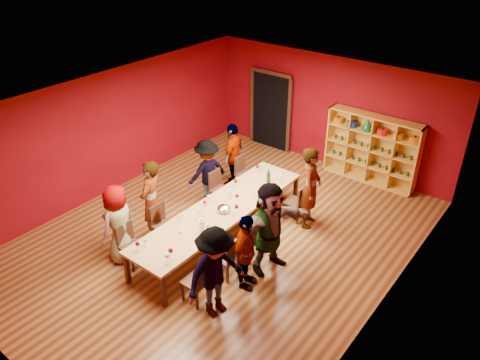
# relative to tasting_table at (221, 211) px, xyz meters

# --- Properties ---
(room_shell) EXTENTS (7.10, 9.10, 3.04)m
(room_shell) POSITION_rel_tasting_table_xyz_m (0.00, 0.00, 0.80)
(room_shell) COLOR brown
(room_shell) RESTS_ON ground
(tasting_table) EXTENTS (1.10, 4.50, 0.75)m
(tasting_table) POSITION_rel_tasting_table_xyz_m (0.00, 0.00, 0.00)
(tasting_table) COLOR #B5874B
(tasting_table) RESTS_ON ground
(doorway) EXTENTS (1.40, 0.17, 2.30)m
(doorway) POSITION_rel_tasting_table_xyz_m (-1.80, 4.43, 0.42)
(doorway) COLOR black
(doorway) RESTS_ON ground
(shelving_unit) EXTENTS (2.40, 0.40, 1.80)m
(shelving_unit) POSITION_rel_tasting_table_xyz_m (1.40, 4.32, 0.28)
(shelving_unit) COLOR gold
(shelving_unit) RESTS_ON ground
(chair_person_left_0) EXTENTS (0.42, 0.42, 0.89)m
(chair_person_left_0) POSITION_rel_tasting_table_xyz_m (-0.91, -1.73, -0.20)
(chair_person_left_0) COLOR #321A10
(chair_person_left_0) RESTS_ON ground
(person_left_0) EXTENTS (0.56, 0.87, 1.67)m
(person_left_0) POSITION_rel_tasting_table_xyz_m (-1.16, -1.73, 0.14)
(person_left_0) COLOR silver
(person_left_0) RESTS_ON ground
(chair_person_left_1) EXTENTS (0.42, 0.42, 0.89)m
(chair_person_left_1) POSITION_rel_tasting_table_xyz_m (-0.91, -0.86, -0.20)
(chair_person_left_1) COLOR #321A10
(chair_person_left_1) RESTS_ON ground
(person_left_1) EXTENTS (0.70, 0.80, 1.83)m
(person_left_1) POSITION_rel_tasting_table_xyz_m (-1.17, -0.86, 0.22)
(person_left_1) COLOR #6083C6
(person_left_1) RESTS_ON ground
(chair_person_left_3) EXTENTS (0.42, 0.42, 0.89)m
(chair_person_left_3) POSITION_rel_tasting_table_xyz_m (-0.91, 0.97, -0.20)
(chair_person_left_3) COLOR #321A10
(chair_person_left_3) RESTS_ON ground
(person_left_3) EXTENTS (0.71, 1.11, 1.60)m
(person_left_3) POSITION_rel_tasting_table_xyz_m (-1.24, 0.97, 0.10)
(person_left_3) COLOR #121932
(person_left_3) RESTS_ON ground
(chair_person_left_4) EXTENTS (0.42, 0.42, 0.89)m
(chair_person_left_4) POSITION_rel_tasting_table_xyz_m (-0.91, 1.94, -0.20)
(chair_person_left_4) COLOR #321A10
(chair_person_left_4) RESTS_ON ground
(person_left_4) EXTENTS (0.69, 1.07, 1.69)m
(person_left_4) POSITION_rel_tasting_table_xyz_m (-1.23, 1.94, 0.15)
(person_left_4) COLOR #4C4D51
(person_left_4) RESTS_ON ground
(chair_person_right_0) EXTENTS (0.42, 0.42, 0.89)m
(chair_person_right_0) POSITION_rel_tasting_table_xyz_m (0.91, -1.70, -0.20)
(chair_person_right_0) COLOR #321A10
(chair_person_right_0) RESTS_ON ground
(person_right_0) EXTENTS (0.69, 1.21, 1.77)m
(person_right_0) POSITION_rel_tasting_table_xyz_m (1.31, -1.70, 0.18)
(person_right_0) COLOR #CC8992
(person_right_0) RESTS_ON ground
(chair_person_right_1) EXTENTS (0.42, 0.42, 0.89)m
(chair_person_right_1) POSITION_rel_tasting_table_xyz_m (0.91, -0.86, -0.20)
(chair_person_right_1) COLOR #321A10
(chair_person_right_1) RESTS_ON ground
(person_right_1) EXTENTS (0.64, 0.99, 1.56)m
(person_right_1) POSITION_rel_tasting_table_xyz_m (1.30, -0.86, 0.08)
(person_right_1) COLOR #525258
(person_right_1) RESTS_ON ground
(chair_person_right_2) EXTENTS (0.42, 0.42, 0.89)m
(chair_person_right_2) POSITION_rel_tasting_table_xyz_m (0.91, -0.16, -0.20)
(chair_person_right_2) COLOR #321A10
(chair_person_right_2) RESTS_ON ground
(person_right_2) EXTENTS (0.92, 1.83, 1.89)m
(person_right_2) POSITION_rel_tasting_table_xyz_m (1.33, -0.16, 0.25)
(person_right_2) COLOR #5077A5
(person_right_2) RESTS_ON ground
(chair_person_right_4) EXTENTS (0.42, 0.42, 0.89)m
(chair_person_right_4) POSITION_rel_tasting_table_xyz_m (0.91, 1.61, -0.20)
(chair_person_right_4) COLOR #321A10
(chair_person_right_4) RESTS_ON ground
(person_right_4) EXTENTS (0.71, 0.82, 1.88)m
(person_right_4) POSITION_rel_tasting_table_xyz_m (1.18, 1.61, 0.24)
(person_right_4) COLOR #C0818B
(person_right_4) RESTS_ON ground
(wine_glass_0) EXTENTS (0.07, 0.07, 0.18)m
(wine_glass_0) POSITION_rel_tasting_table_xyz_m (-0.32, 1.87, 0.18)
(wine_glass_0) COLOR white
(wine_glass_0) RESTS_ON tasting_table
(wine_glass_1) EXTENTS (0.07, 0.07, 0.18)m
(wine_glass_1) POSITION_rel_tasting_table_xyz_m (0.29, 1.79, 0.18)
(wine_glass_1) COLOR white
(wine_glass_1) RESTS_ON tasting_table
(wine_glass_2) EXTENTS (0.08, 0.08, 0.20)m
(wine_glass_2) POSITION_rel_tasting_table_xyz_m (0.30, -0.16, 0.19)
(wine_glass_2) COLOR white
(wine_glass_2) RESTS_ON tasting_table
(wine_glass_3) EXTENTS (0.07, 0.07, 0.18)m
(wine_glass_3) POSITION_rel_tasting_table_xyz_m (0.37, 0.88, 0.18)
(wine_glass_3) COLOR white
(wine_glass_3) RESTS_ON tasting_table
(wine_glass_4) EXTENTS (0.07, 0.07, 0.18)m
(wine_glass_4) POSITION_rel_tasting_table_xyz_m (-0.29, -0.18, 0.18)
(wine_glass_4) COLOR white
(wine_glass_4) RESTS_ON tasting_table
(wine_glass_5) EXTENTS (0.08, 0.08, 0.19)m
(wine_glass_5) POSITION_rel_tasting_table_xyz_m (-0.34, -0.90, 0.19)
(wine_glass_5) COLOR white
(wine_glass_5) RESTS_ON tasting_table
(wine_glass_6) EXTENTS (0.07, 0.07, 0.19)m
(wine_glass_6) POSITION_rel_tasting_table_xyz_m (0.37, 1.66, 0.19)
(wine_glass_6) COLOR white
(wine_glass_6) RESTS_ON tasting_table
(wine_glass_7) EXTENTS (0.08, 0.08, 0.20)m
(wine_glass_7) POSITION_rel_tasting_table_xyz_m (-0.35, 0.98, 0.20)
(wine_glass_7) COLOR white
(wine_glass_7) RESTS_ON tasting_table
(wine_glass_8) EXTENTS (0.08, 0.08, 0.21)m
(wine_glass_8) POSITION_rel_tasting_table_xyz_m (-0.29, -2.00, 0.20)
(wine_glass_8) COLOR white
(wine_glass_8) RESTS_ON tasting_table
(wine_glass_9) EXTENTS (0.07, 0.07, 0.18)m
(wine_glass_9) POSITION_rel_tasting_table_xyz_m (-0.09, 1.34, 0.18)
(wine_glass_9) COLOR white
(wine_glass_9) RESTS_ON tasting_table
(wine_glass_10) EXTENTS (0.08, 0.08, 0.20)m
(wine_glass_10) POSITION_rel_tasting_table_xyz_m (0.11, 0.40, 0.20)
(wine_glass_10) COLOR white
(wine_glass_10) RESTS_ON tasting_table
(wine_glass_11) EXTENTS (0.07, 0.07, 0.18)m
(wine_glass_11) POSITION_rel_tasting_table_xyz_m (-0.30, -1.82, 0.18)
(wine_glass_11) COLOR white
(wine_glass_11) RESTS_ON tasting_table
(wine_glass_12) EXTENTS (0.08, 0.08, 0.21)m
(wine_glass_12) POSITION_rel_tasting_table_xyz_m (-0.30, 0.87, 0.20)
(wine_glass_12) COLOR white
(wine_glass_12) RESTS_ON tasting_table
(wine_glass_13) EXTENTS (0.09, 0.09, 0.21)m
(wine_glass_13) POSITION_rel_tasting_table_xyz_m (0.36, 0.06, 0.21)
(wine_glass_13) COLOR white
(wine_glass_13) RESTS_ON tasting_table
(wine_glass_14) EXTENTS (0.09, 0.09, 0.22)m
(wine_glass_14) POSITION_rel_tasting_table_xyz_m (0.37, -1.91, 0.21)
(wine_glass_14) COLOR white
(wine_glass_14) RESTS_ON tasting_table
(wine_glass_15) EXTENTS (0.07, 0.07, 0.18)m
(wine_glass_15) POSITION_rel_tasting_table_xyz_m (0.38, -0.90, 0.18)
(wine_glass_15) COLOR white
(wine_glass_15) RESTS_ON tasting_table
(wine_glass_16) EXTENTS (0.09, 0.09, 0.22)m
(wine_glass_16) POSITION_rel_tasting_table_xyz_m (0.32, -1.78, 0.21)
(wine_glass_16) COLOR white
(wine_glass_16) RESTS_ON tasting_table
(wine_glass_17) EXTENTS (0.09, 0.09, 0.21)m
(wine_glass_17) POSITION_rel_tasting_table_xyz_m (-0.31, -0.84, 0.20)
(wine_glass_17) COLOR white
(wine_glass_17) RESTS_ON tasting_table
(wine_glass_18) EXTENTS (0.09, 0.09, 0.21)m
(wine_glass_18) POSITION_rel_tasting_table_xyz_m (-0.32, 1.72, 0.21)
(wine_glass_18) COLOR white
(wine_glass_18) RESTS_ON tasting_table
(wine_glass_19) EXTENTS (0.09, 0.09, 0.21)m
(wine_glass_19) POSITION_rel_tasting_table_xyz_m (-0.33, -0.01, 0.21)
(wine_glass_19) COLOR white
(wine_glass_19) RESTS_ON tasting_table
(wine_glass_20) EXTENTS (0.07, 0.07, 0.18)m
(wine_glass_20) POSITION_rel_tasting_table_xyz_m (0.27, 0.76, 0.18)
(wine_glass_20) COLOR white
(wine_glass_20) RESTS_ON tasting_table
(wine_glass_21) EXTENTS (0.08, 0.08, 0.19)m
(wine_glass_21) POSITION_rel_tasting_table_xyz_m (0.05, -1.27, 0.19)
(wine_glass_21) COLOR white
(wine_glass_21) RESTS_ON tasting_table
(wine_glass_22) EXTENTS (0.09, 0.09, 0.22)m
(wine_glass_22) POSITION_rel_tasting_table_xyz_m (-0.10, -0.55, 0.21)
(wine_glass_22) COLOR white
(wine_glass_22) RESTS_ON tasting_table
(wine_glass_23) EXTENTS (0.08, 0.08, 0.20)m
(wine_glass_23) POSITION_rel_tasting_table_xyz_m (0.30, -0.77, 0.19)
(wine_glass_23) COLOR white
(wine_glass_23) RESTS_ON tasting_table
(spittoon_bowl) EXTENTS (0.29, 0.29, 0.16)m
(spittoon_bowl) POSITION_rel_tasting_table_xyz_m (0.11, -0.04, 0.12)
(spittoon_bowl) COLOR silver
(spittoon_bowl) RESTS_ON tasting_table
(carafe_a) EXTENTS (0.09, 0.09, 0.24)m
(carafe_a) POSITION_rel_tasting_table_xyz_m (-0.10, 0.40, 0.16)
(carafe_a) COLOR white
(carafe_a) RESTS_ON tasting_table
(carafe_b) EXTENTS (0.14, 0.14, 0.29)m
(carafe_b) POSITION_rel_tasting_table_xyz_m (0.20, -0.82, 0.18)
(carafe_b) COLOR white
(carafe_b) RESTS_ON tasting_table
(wine_bottle) EXTENTS (0.11, 0.11, 0.35)m
(wine_bottle) POSITION_rel_tasting_table_xyz_m (0.14, 1.51, 0.18)
(wine_bottle) COLOR #133518
(wine_bottle) RESTS_ON tasting_table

